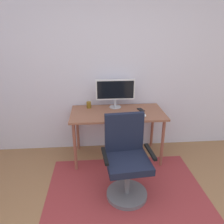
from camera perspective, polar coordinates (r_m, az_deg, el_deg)
wall_back at (r=3.39m, az=-0.01°, el=11.20°), size 6.00×0.10×2.60m
area_rug at (r=2.89m, az=3.58°, el=-19.69°), size 1.93×1.39×0.01m
desk at (r=3.18m, az=1.43°, el=-1.31°), size 1.35×0.68×0.75m
monitor at (r=3.26m, az=0.89°, el=5.60°), size 0.59×0.18×0.44m
keyboard at (r=2.97m, az=2.16°, el=-1.16°), size 0.43×0.13×0.02m
computer_mouse at (r=3.02m, az=8.35°, el=-0.82°), size 0.06×0.10×0.03m
coffee_cup at (r=3.32m, az=-6.11°, el=1.90°), size 0.07×0.07×0.10m
cell_phone at (r=3.25m, az=7.55°, el=0.59°), size 0.10×0.15×0.01m
office_chair at (r=2.59m, az=3.81°, el=-13.08°), size 0.59×0.52×0.99m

